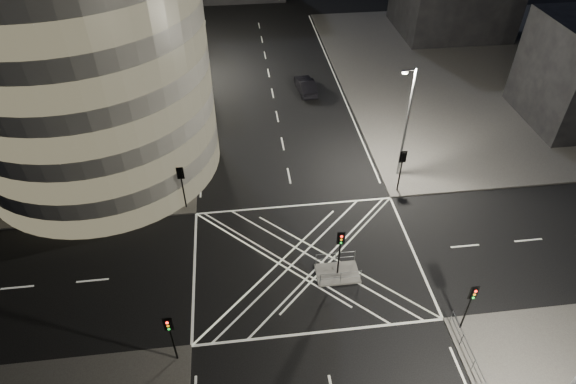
{
  "coord_description": "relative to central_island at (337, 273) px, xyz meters",
  "views": [
    {
      "loc": [
        -4.12,
        -22.98,
        26.25
      ],
      "look_at": [
        -0.79,
        4.29,
        3.0
      ],
      "focal_mm": 30.0,
      "sensor_mm": 36.0,
      "label": 1
    }
  ],
  "objects": [
    {
      "name": "ground",
      "position": [
        -2.0,
        1.5,
        -0.07
      ],
      "size": [
        120.0,
        120.0,
        0.0
      ],
      "primitive_type": "plane",
      "color": "black",
      "rests_on": "ground"
    },
    {
      "name": "sidewalk_far_left",
      "position": [
        -31.0,
        28.5,
        0.0
      ],
      "size": [
        42.0,
        42.0,
        0.15
      ],
      "primitive_type": "cube",
      "color": "#4A4845",
      "rests_on": "ground"
    },
    {
      "name": "sidewalk_far_right",
      "position": [
        27.0,
        28.5,
        0.0
      ],
      "size": [
        42.0,
        42.0,
        0.15
      ],
      "primitive_type": "cube",
      "color": "#4A4845",
      "rests_on": "ground"
    },
    {
      "name": "central_island",
      "position": [
        0.0,
        0.0,
        0.0
      ],
      "size": [
        3.0,
        2.0,
        0.15
      ],
      "primitive_type": "cube",
      "color": "slate",
      "rests_on": "ground"
    },
    {
      "name": "office_tower_curved",
      "position": [
        -22.74,
        20.24,
        12.58
      ],
      "size": [
        30.0,
        29.0,
        27.2
      ],
      "color": "gray",
      "rests_on": "sidewalk_far_left"
    },
    {
      "name": "tree_a",
      "position": [
        -12.5,
        10.5,
        4.97
      ],
      "size": [
        4.8,
        4.8,
        7.66
      ],
      "color": "black",
      "rests_on": "sidewalk_far_left"
    },
    {
      "name": "tree_b",
      "position": [
        -12.5,
        16.5,
        4.79
      ],
      "size": [
        5.2,
        5.2,
        7.72
      ],
      "color": "black",
      "rests_on": "sidewalk_far_left"
    },
    {
      "name": "tree_c",
      "position": [
        -12.5,
        22.5,
        4.52
      ],
      "size": [
        4.17,
        4.17,
        6.85
      ],
      "color": "black",
      "rests_on": "sidewalk_far_left"
    },
    {
      "name": "tree_d",
      "position": [
        -12.5,
        28.5,
        5.51
      ],
      "size": [
        5.59,
        5.59,
        8.66
      ],
      "color": "black",
      "rests_on": "sidewalk_far_left"
    },
    {
      "name": "tree_e",
      "position": [
        -12.5,
        34.5,
        4.0
      ],
      "size": [
        4.09,
        4.09,
        6.28
      ],
      "color": "black",
      "rests_on": "sidewalk_far_left"
    },
    {
      "name": "traffic_signal_fl",
      "position": [
        -10.8,
        8.3,
        2.84
      ],
      "size": [
        0.55,
        0.22,
        4.0
      ],
      "color": "black",
      "rests_on": "sidewalk_far_left"
    },
    {
      "name": "traffic_signal_nl",
      "position": [
        -10.8,
        -5.3,
        2.84
      ],
      "size": [
        0.55,
        0.22,
        4.0
      ],
      "color": "black",
      "rests_on": "sidewalk_near_left"
    },
    {
      "name": "traffic_signal_fr",
      "position": [
        6.8,
        8.3,
        2.84
      ],
      "size": [
        0.55,
        0.22,
        4.0
      ],
      "color": "black",
      "rests_on": "sidewalk_far_right"
    },
    {
      "name": "traffic_signal_nr",
      "position": [
        6.8,
        -5.3,
        2.84
      ],
      "size": [
        0.55,
        0.22,
        4.0
      ],
      "color": "black",
      "rests_on": "sidewalk_near_right"
    },
    {
      "name": "traffic_signal_island",
      "position": [
        0.0,
        0.0,
        2.84
      ],
      "size": [
        0.55,
        0.22,
        4.0
      ],
      "color": "black",
      "rests_on": "central_island"
    },
    {
      "name": "street_lamp_left_near",
      "position": [
        -11.44,
        13.5,
        5.47
      ],
      "size": [
        1.25,
        0.25,
        10.0
      ],
      "color": "slate",
      "rests_on": "sidewalk_far_left"
    },
    {
      "name": "street_lamp_left_far",
      "position": [
        -11.44,
        31.5,
        5.47
      ],
      "size": [
        1.25,
        0.25,
        10.0
      ],
      "color": "slate",
      "rests_on": "sidewalk_far_left"
    },
    {
      "name": "street_lamp_right_far",
      "position": [
        7.44,
        10.5,
        5.47
      ],
      "size": [
        1.25,
        0.25,
        10.0
      ],
      "color": "slate",
      "rests_on": "sidewalk_far_right"
    },
    {
      "name": "railing_island_south",
      "position": [
        0.0,
        -0.9,
        0.62
      ],
      "size": [
        2.8,
        0.06,
        1.1
      ],
      "primitive_type": "cube",
      "color": "slate",
      "rests_on": "central_island"
    },
    {
      "name": "railing_island_north",
      "position": [
        0.0,
        0.9,
        0.62
      ],
      "size": [
        2.8,
        0.06,
        1.1
      ],
      "primitive_type": "cube",
      "color": "slate",
      "rests_on": "central_island"
    },
    {
      "name": "sedan",
      "position": [
        1.7,
        26.33,
        0.72
      ],
      "size": [
        2.1,
        4.93,
        1.58
      ],
      "primitive_type": "imported",
      "rotation": [
        0.0,
        0.0,
        3.23
      ],
      "color": "black",
      "rests_on": "ground"
    }
  ]
}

